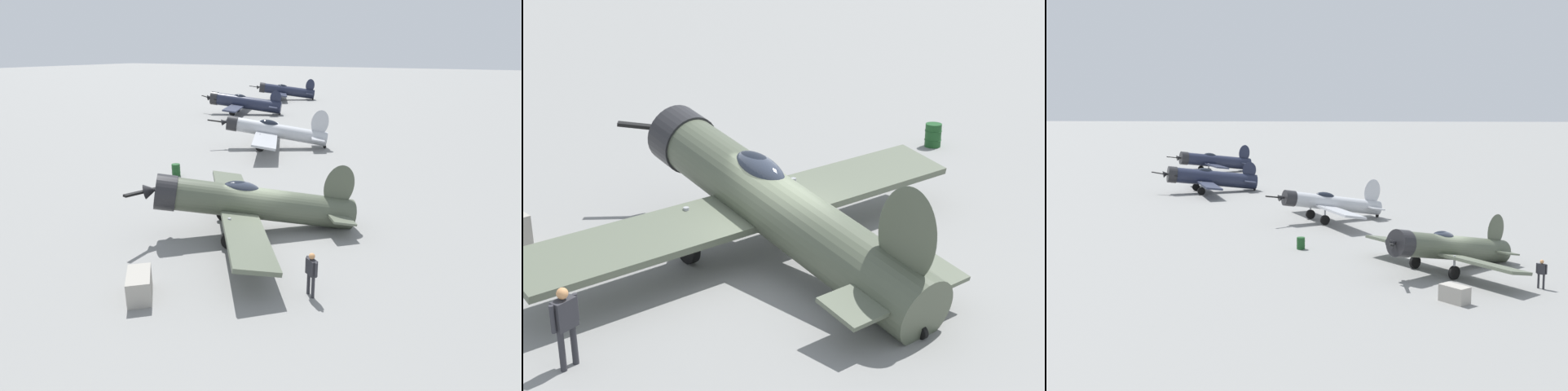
% 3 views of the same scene
% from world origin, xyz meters
% --- Properties ---
extents(ground_plane, '(400.00, 400.00, 0.00)m').
position_xyz_m(ground_plane, '(0.00, 0.00, 0.00)').
color(ground_plane, gray).
extents(airplane_foreground, '(10.79, 9.55, 3.37)m').
position_xyz_m(airplane_foreground, '(-0.30, 0.40, 1.45)').
color(airplane_foreground, '#4C5442').
rests_on(airplane_foreground, ground_plane).
extents(airplane_mid_apron, '(11.88, 9.82, 3.43)m').
position_xyz_m(airplane_mid_apron, '(16.75, 7.69, 1.52)').
color(airplane_mid_apron, '#B7BABF').
rests_on(airplane_mid_apron, ground_plane).
extents(airplane_far_line, '(12.42, 11.04, 3.21)m').
position_xyz_m(airplane_far_line, '(33.59, 20.50, 1.52)').
color(airplane_far_line, '#1E2338').
rests_on(airplane_far_line, ground_plane).
extents(airplane_outer_stand, '(11.26, 10.51, 3.56)m').
position_xyz_m(airplane_outer_stand, '(52.25, 23.03, 1.51)').
color(airplane_outer_stand, '#1E2338').
rests_on(airplane_outer_stand, ground_plane).
extents(ground_crew_mechanic, '(0.45, 0.53, 1.65)m').
position_xyz_m(ground_crew_mechanic, '(-4.18, -4.20, 1.00)').
color(ground_crew_mechanic, '#2D2D33').
rests_on(ground_crew_mechanic, ground_plane).
extents(equipment_crate, '(1.70, 1.62, 0.90)m').
position_xyz_m(equipment_crate, '(-7.05, 1.04, 0.45)').
color(equipment_crate, '#9E998E').
rests_on(equipment_crate, ground_plane).
extents(fuel_drum, '(0.60, 0.60, 0.83)m').
position_xyz_m(fuel_drum, '(5.66, 9.58, 0.41)').
color(fuel_drum, '#19471E').
rests_on(fuel_drum, ground_plane).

